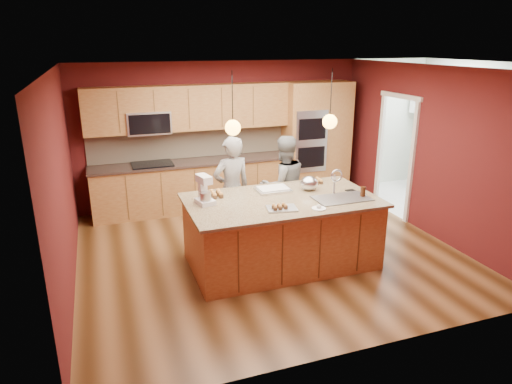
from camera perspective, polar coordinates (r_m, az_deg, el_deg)
name	(u,v)px	position (r m, az deg, el deg)	size (l,w,h in m)	color
floor	(268,251)	(7.00, 1.54, -7.41)	(5.50, 5.50, 0.00)	#462911
ceiling	(270,68)	(6.31, 1.75, 15.26)	(5.50, 5.50, 0.00)	silver
wall_back	(223,134)	(8.84, -4.20, 7.28)	(5.50, 5.50, 0.00)	#511415
wall_front	(364,231)	(4.40, 13.36, -4.72)	(5.50, 5.50, 0.00)	#511415
wall_left	(62,185)	(6.14, -23.11, 0.87)	(5.00, 5.00, 0.00)	#511415
wall_right	(428,151)	(7.91, 20.66, 4.83)	(5.00, 5.00, 0.00)	#511415
cabinet_run	(191,158)	(8.53, -8.11, 4.22)	(3.74, 0.64, 2.30)	#9C552A
oven_column	(316,140)	(9.26, 7.50, 6.41)	(1.30, 0.62, 2.30)	#9C552A
doorway_trim	(395,158)	(8.57, 16.97, 4.12)	(0.08, 1.11, 2.20)	white
laundry_room	(458,101)	(9.75, 23.95, 10.39)	(2.60, 2.70, 2.70)	silver
pendant_left	(233,127)	(5.82, -2.91, 8.08)	(0.20, 0.20, 0.80)	black
pendant_right	(330,121)	(6.34, 9.21, 8.71)	(0.20, 0.20, 0.80)	black
island	(282,230)	(6.48, 3.30, -4.82)	(2.63, 1.47, 1.35)	#9C552A
person_left	(232,190)	(7.09, -3.06, 0.27)	(0.61, 0.40, 1.69)	black
person_right	(283,186)	(7.37, 3.44, 0.78)	(0.80, 0.62, 1.64)	slate
stand_mixer	(204,192)	(6.10, -6.46, 0.06)	(0.26, 0.32, 0.39)	white
sheet_cake	(273,189)	(6.63, 2.13, 0.35)	(0.49, 0.36, 0.05)	white
cooling_rack	(282,208)	(5.92, 3.23, -2.05)	(0.38, 0.27, 0.02)	#AFB3B8
mixing_bowl	(309,183)	(6.68, 6.65, 1.10)	(0.26, 0.26, 0.22)	silver
plate	(319,208)	(5.97, 7.86, -2.05)	(0.19, 0.19, 0.01)	white
tumbler	(363,192)	(6.53, 13.21, 0.03)	(0.07, 0.07, 0.14)	#35180A
phone	(350,190)	(6.78, 11.66, 0.22)	(0.13, 0.07, 0.01)	black
cupcakes_left	(213,194)	(6.40, -5.34, -0.25)	(0.26, 0.26, 0.08)	#C58740
cupcakes_rack	(280,206)	(5.87, 2.96, -1.82)	(0.21, 0.14, 0.06)	#C58740
cupcakes_right	(315,181)	(7.04, 7.34, 1.39)	(0.23, 0.23, 0.07)	#C58740
washer	(452,180)	(9.76, 23.35, 1.40)	(0.55, 0.57, 0.89)	white
dryer	(430,170)	(10.18, 20.90, 2.63)	(0.61, 0.63, 0.99)	white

